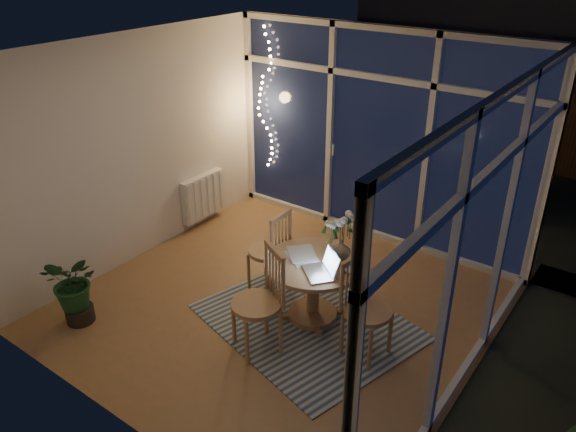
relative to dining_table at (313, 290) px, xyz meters
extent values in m
plane|color=olive|center=(-0.39, -0.03, -0.33)|extent=(4.00, 4.00, 0.00)
plane|color=silver|center=(-0.39, -0.03, 2.27)|extent=(4.00, 4.00, 0.00)
cube|color=white|center=(-0.39, 1.97, 0.97)|extent=(4.00, 0.04, 2.60)
cube|color=white|center=(-0.39, -2.03, 0.97)|extent=(4.00, 0.04, 2.60)
cube|color=white|center=(-2.39, -0.03, 0.97)|extent=(0.04, 4.00, 2.60)
cube|color=white|center=(1.61, -0.03, 0.97)|extent=(0.04, 4.00, 2.60)
cube|color=silver|center=(-0.39, 1.93, 0.97)|extent=(4.00, 0.10, 2.60)
cube|color=silver|center=(1.57, -0.03, 0.97)|extent=(0.10, 4.00, 2.60)
cube|color=white|center=(-2.33, 0.87, 0.07)|extent=(0.10, 0.70, 0.58)
cube|color=black|center=(0.11, 4.97, -0.39)|extent=(12.00, 6.00, 0.10)
cube|color=#3B2615|center=(-0.39, 5.47, 0.57)|extent=(11.00, 0.08, 1.80)
cube|color=#373942|center=(-0.09, 8.47, 1.87)|extent=(7.00, 3.00, 2.20)
sphere|color=black|center=(-1.19, 3.37, 0.12)|extent=(0.90, 0.90, 0.90)
cube|color=beige|center=(0.00, -0.10, -0.33)|extent=(2.34, 2.06, 0.01)
cylinder|color=#AD884E|center=(0.00, 0.00, 0.00)|extent=(1.19, 1.19, 0.66)
cube|color=#AD884E|center=(-0.70, 0.17, 0.15)|extent=(0.46, 0.46, 0.96)
cube|color=#AD884E|center=(0.70, -0.17, 0.17)|extent=(0.51, 0.51, 1.00)
cube|color=#AD884E|center=(-0.15, -0.70, 0.20)|extent=(0.66, 0.66, 1.05)
imported|color=silver|center=(0.18, 0.20, 0.44)|extent=(0.25, 0.25, 0.21)
imported|color=white|center=(0.38, 0.06, 0.35)|extent=(0.19, 0.19, 0.04)
cube|color=silver|center=(-0.16, 0.03, 0.34)|extent=(0.42, 0.41, 0.01)
cube|color=black|center=(0.09, -0.05, 0.34)|extent=(0.11, 0.08, 0.01)
imported|color=#17421F|center=(-1.86, -1.42, 0.05)|extent=(0.56, 0.49, 0.76)
camera|label=1|loc=(2.53, -3.89, 3.17)|focal=35.00mm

